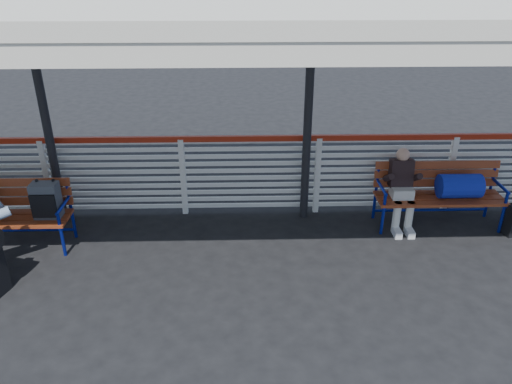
{
  "coord_description": "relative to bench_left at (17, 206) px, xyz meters",
  "views": [
    {
      "loc": [
        0.9,
        -4.88,
        3.65
      ],
      "look_at": [
        1.06,
        1.0,
        0.78
      ],
      "focal_mm": 35.0,
      "sensor_mm": 36.0,
      "label": 1
    }
  ],
  "objects": [
    {
      "name": "ground",
      "position": [
        2.1,
        -1.03,
        -0.6
      ],
      "size": [
        60.0,
        60.0,
        0.0
      ],
      "primitive_type": "plane",
      "color": "black",
      "rests_on": "ground"
    },
    {
      "name": "fence",
      "position": [
        2.1,
        0.87,
        0.06
      ],
      "size": [
        12.08,
        0.08,
        1.24
      ],
      "color": "silver",
      "rests_on": "ground"
    },
    {
      "name": "canopy",
      "position": [
        2.1,
        -0.16,
        2.44
      ],
      "size": [
        12.6,
        3.6,
        3.16
      ],
      "color": "silver",
      "rests_on": "ground"
    },
    {
      "name": "bench_left",
      "position": [
        0.0,
        0.0,
        0.0
      ],
      "size": [
        1.8,
        0.56,
        0.95
      ],
      "color": "#913B1C",
      "rests_on": "ground"
    },
    {
      "name": "bench_right",
      "position": [
        5.92,
        0.42,
        -0.01
      ],
      "size": [
        1.8,
        0.56,
        0.92
      ],
      "color": "#913B1C",
      "rests_on": "ground"
    },
    {
      "name": "companion_person",
      "position": [
        5.25,
        0.41,
        -0.01
      ],
      "size": [
        0.32,
        0.66,
        1.15
      ],
      "color": "beige",
      "rests_on": "ground"
    }
  ]
}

